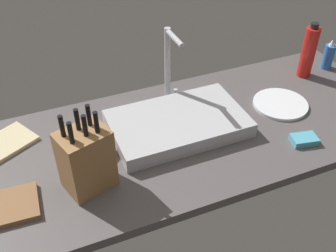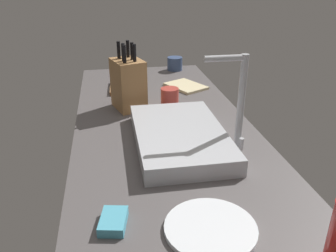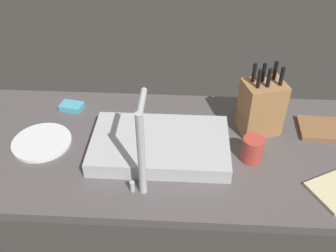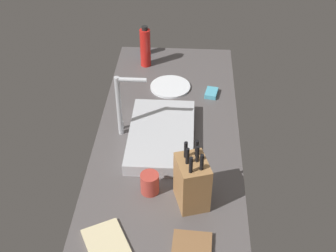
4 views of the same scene
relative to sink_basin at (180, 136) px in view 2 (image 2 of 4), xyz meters
The scene contains 10 objects.
countertop_slab 8.41cm from the sink_basin, 156.73° to the right, with size 188.92×67.39×3.50cm, color #514C4C.
sink_basin is the anchor object (origin of this frame).
faucet 24.09cm from the sink_basin, 77.08° to the left, with size 5.50×14.21×31.23cm.
knife_block 40.18cm from the sink_basin, 158.37° to the right, with size 17.21×14.99×27.94cm.
cutting_board 64.61cm from the sink_basin, 166.60° to the right, with size 20.26×14.19×1.80cm, color brown.
dinner_plate 44.14cm from the sink_basin, ahead, with size 21.69×21.69×1.20cm, color white.
dish_towel 61.86cm from the sink_basin, 165.40° to the left, with size 19.57×14.09×1.20cm, color beige.
coffee_mug 93.76cm from the sink_basin, behind, with size 8.71×8.71×7.54cm, color #384C75.
ceramic_cup 32.46cm from the sink_basin, behind, with size 7.57×7.57×9.19cm, color #B23D33.
dish_sponge 45.25cm from the sink_basin, 31.77° to the right, with size 9.00×6.00×2.40cm, color #4CA3BC.
Camera 2 is at (111.93, -19.67, 59.55)cm, focal length 37.56 mm.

